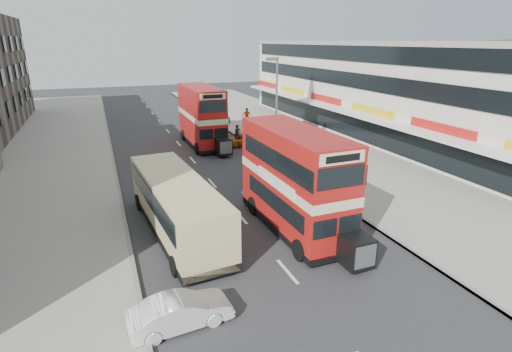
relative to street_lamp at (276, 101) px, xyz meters
name	(u,v)px	position (x,y,z in m)	size (l,w,h in m)	color
ground	(310,298)	(-6.52, -18.00, -4.78)	(160.00, 160.00, 0.00)	#28282B
road_surface	(193,160)	(-6.52, 2.00, -4.78)	(12.00, 90.00, 0.01)	#28282B
pavement_right	(320,146)	(5.48, 2.00, -4.71)	(12.00, 90.00, 0.15)	gray
pavement_left	(28,176)	(-18.52, 2.00, -4.71)	(12.00, 90.00, 0.15)	gray
kerb_left	(115,167)	(-12.62, 2.00, -4.71)	(0.20, 90.00, 0.16)	gray
kerb_right	(261,152)	(-0.42, 2.00, -4.71)	(0.20, 90.00, 0.16)	gray
commercial_row	(382,89)	(13.42, 4.00, -0.09)	(9.90, 46.20, 9.30)	beige
street_lamp	(276,101)	(0.00, 0.00, 0.00)	(1.00, 0.20, 8.12)	slate
bus_main	(295,180)	(-4.44, -12.38, -2.10)	(2.70, 9.27, 5.09)	black
bus_second	(202,116)	(-4.46, 6.61, -2.04)	(2.62, 9.46, 5.21)	black
coach	(177,204)	(-10.13, -10.61, -3.20)	(3.39, 10.34, 2.69)	black
car_left_front	(181,312)	(-11.42, -17.76, -4.20)	(1.23, 3.54, 1.17)	white
car_right_a	(283,167)	(-1.28, -4.39, -4.07)	(2.00, 4.92, 1.43)	maroon
car_right_b	(239,140)	(-1.40, 5.11, -4.20)	(1.94, 4.20, 1.17)	#BD6512
car_right_c	(214,120)	(-1.00, 15.12, -4.14)	(1.52, 3.78, 1.29)	teal
pedestrian_near	(301,153)	(1.03, -2.74, -3.73)	(0.66, 0.45, 1.80)	gray
pedestrian_far	(247,116)	(2.45, 13.48, -3.68)	(1.12, 0.47, 1.91)	gray
cyclist	(238,139)	(-1.66, 4.69, -4.05)	(0.68, 1.57, 2.08)	gray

